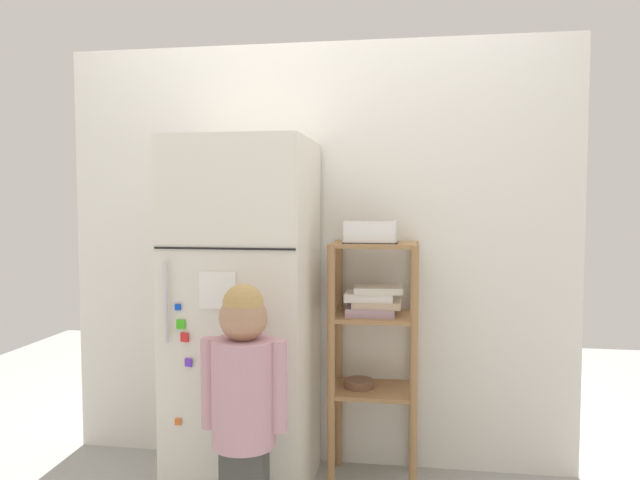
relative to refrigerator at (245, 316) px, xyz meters
name	(u,v)px	position (x,y,z in m)	size (l,w,h in m)	color
kitchen_wall_back	(316,255)	(0.27, 0.33, 0.25)	(2.53, 0.03, 2.08)	silver
refrigerator	(245,316)	(0.00, 0.00, 0.00)	(0.60, 0.64, 1.58)	silver
child_standing	(244,392)	(0.14, -0.51, -0.18)	(0.33, 0.24, 1.01)	#434540
pantry_shelf_unit	(373,330)	(0.57, 0.14, -0.08)	(0.40, 0.33, 1.12)	#9E7247
fruit_bin	(372,234)	(0.56, 0.13, 0.37)	(0.24, 0.19, 0.10)	white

